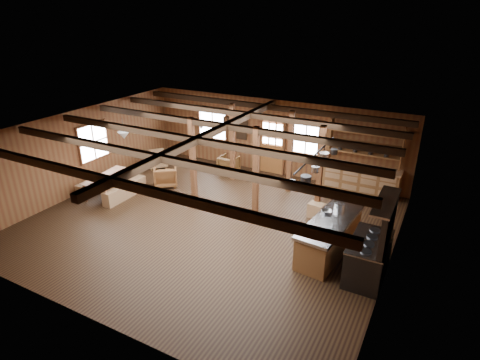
{
  "coord_description": "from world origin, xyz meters",
  "views": [
    {
      "loc": [
        5.66,
        -8.69,
        5.83
      ],
      "look_at": [
        0.7,
        0.6,
        1.28
      ],
      "focal_mm": 30.0,
      "sensor_mm": 36.0,
      "label": 1
    }
  ],
  "objects_px": {
    "commercial_range": "(371,253)",
    "armchair_c": "(157,159)",
    "dining_table": "(113,185)",
    "armchair_a": "(166,176)",
    "armchair_b": "(229,164)",
    "kitchen_island": "(329,237)"
  },
  "relations": [
    {
      "from": "commercial_range",
      "to": "armchair_b",
      "type": "height_order",
      "value": "commercial_range"
    },
    {
      "from": "commercial_range",
      "to": "dining_table",
      "type": "height_order",
      "value": "commercial_range"
    },
    {
      "from": "kitchen_island",
      "to": "commercial_range",
      "type": "distance_m",
      "value": 1.25
    },
    {
      "from": "armchair_b",
      "to": "commercial_range",
      "type": "bearing_deg",
      "value": 146.91
    },
    {
      "from": "armchair_c",
      "to": "kitchen_island",
      "type": "bearing_deg",
      "value": -159.17
    },
    {
      "from": "commercial_range",
      "to": "armchair_c",
      "type": "bearing_deg",
      "value": 159.9
    },
    {
      "from": "armchair_c",
      "to": "dining_table",
      "type": "bearing_deg",
      "value": 136.57
    },
    {
      "from": "commercial_range",
      "to": "armchair_b",
      "type": "bearing_deg",
      "value": 145.89
    },
    {
      "from": "armchair_a",
      "to": "armchair_c",
      "type": "distance_m",
      "value": 1.88
    },
    {
      "from": "dining_table",
      "to": "armchair_b",
      "type": "height_order",
      "value": "dining_table"
    },
    {
      "from": "commercial_range",
      "to": "armchair_c",
      "type": "xyz_separation_m",
      "value": [
        -8.85,
        3.24,
        -0.31
      ]
    },
    {
      "from": "armchair_a",
      "to": "armchair_c",
      "type": "xyz_separation_m",
      "value": [
        -1.4,
        1.26,
        -0.03
      ]
    },
    {
      "from": "commercial_range",
      "to": "armchair_c",
      "type": "relative_size",
      "value": 2.72
    },
    {
      "from": "kitchen_island",
      "to": "armchair_c",
      "type": "height_order",
      "value": "kitchen_island"
    },
    {
      "from": "armchair_b",
      "to": "armchair_c",
      "type": "bearing_deg",
      "value": 19.25
    },
    {
      "from": "kitchen_island",
      "to": "dining_table",
      "type": "relative_size",
      "value": 1.41
    },
    {
      "from": "kitchen_island",
      "to": "armchair_b",
      "type": "relative_size",
      "value": 3.73
    },
    {
      "from": "armchair_a",
      "to": "armchair_b",
      "type": "distance_m",
      "value": 2.54
    },
    {
      "from": "dining_table",
      "to": "armchair_b",
      "type": "relative_size",
      "value": 2.64
    },
    {
      "from": "commercial_range",
      "to": "dining_table",
      "type": "distance_m",
      "value": 8.57
    },
    {
      "from": "kitchen_island",
      "to": "armchair_c",
      "type": "xyz_separation_m",
      "value": [
        -7.72,
        2.71,
        -0.14
      ]
    },
    {
      "from": "dining_table",
      "to": "armchair_c",
      "type": "height_order",
      "value": "armchair_c"
    }
  ]
}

